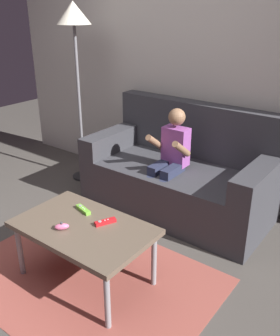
# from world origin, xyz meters

# --- Properties ---
(ground_plane) EXTENTS (8.55, 8.55, 0.00)m
(ground_plane) POSITION_xyz_m (0.00, 0.00, 0.00)
(ground_plane) COLOR #4C4742
(wall_back) EXTENTS (4.28, 0.05, 2.50)m
(wall_back) POSITION_xyz_m (0.00, 1.81, 1.25)
(wall_back) COLOR beige
(wall_back) RESTS_ON ground
(couch) EXTENTS (1.62, 0.80, 0.92)m
(couch) POSITION_xyz_m (0.23, 1.42, 0.32)
(couch) COLOR #38383D
(couch) RESTS_ON ground
(person_seated_on_couch) EXTENTS (0.30, 0.37, 0.94)m
(person_seated_on_couch) POSITION_xyz_m (0.22, 1.24, 0.54)
(person_seated_on_couch) COLOR #282D47
(person_seated_on_couch) RESTS_ON ground
(coffee_table) EXTENTS (0.88, 0.55, 0.42)m
(coffee_table) POSITION_xyz_m (0.24, 0.19, 0.38)
(coffee_table) COLOR brown
(coffee_table) RESTS_ON ground
(area_rug) EXTENTS (1.68, 1.22, 0.01)m
(area_rug) POSITION_xyz_m (0.24, 0.19, 0.00)
(area_rug) COLOR #9E4C42
(area_rug) RESTS_ON ground
(game_remote_red_near_edge) EXTENTS (0.09, 0.14, 0.03)m
(game_remote_red_near_edge) POSITION_xyz_m (0.34, 0.30, 0.43)
(game_remote_red_near_edge) COLOR red
(game_remote_red_near_edge) RESTS_ON coffee_table
(nunchuk_pink) EXTENTS (0.09, 0.10, 0.05)m
(nunchuk_pink) POSITION_xyz_m (0.17, 0.08, 0.44)
(nunchuk_pink) COLOR pink
(nunchuk_pink) RESTS_ON coffee_table
(game_remote_lime_far_corner) EXTENTS (0.14, 0.07, 0.03)m
(game_remote_lime_far_corner) POSITION_xyz_m (0.11, 0.32, 0.43)
(game_remote_lime_far_corner) COLOR #72C638
(game_remote_lime_far_corner) RESTS_ON coffee_table
(floor_lamp) EXTENTS (0.32, 0.32, 1.74)m
(floor_lamp) POSITION_xyz_m (-0.94, 1.36, 1.51)
(floor_lamp) COLOR black
(floor_lamp) RESTS_ON ground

